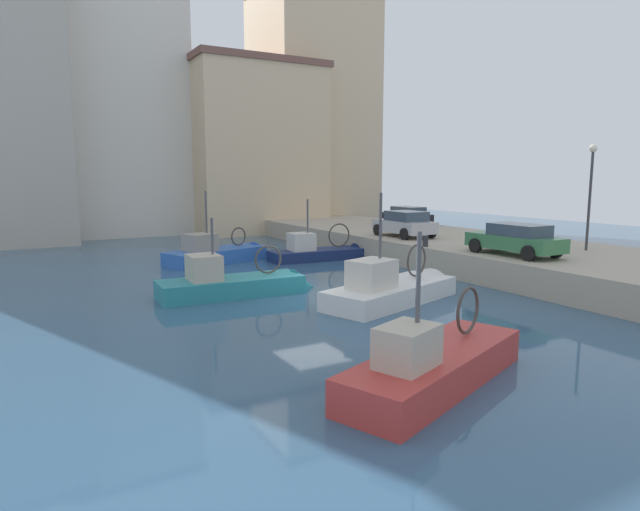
{
  "coord_description": "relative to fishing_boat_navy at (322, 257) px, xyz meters",
  "views": [
    {
      "loc": [
        -10.06,
        -18.32,
        4.63
      ],
      "look_at": [
        1.41,
        1.93,
        1.2
      ],
      "focal_mm": 30.51,
      "sensor_mm": 36.0,
      "label": 1
    }
  ],
  "objects": [
    {
      "name": "fishing_boat_teal",
      "position": [
        -7.34,
        -6.36,
        -0.01
      ],
      "size": [
        6.42,
        2.3,
        3.89
      ],
      "color": "teal",
      "rests_on": "ground"
    },
    {
      "name": "quay_streetlamp",
      "position": [
        8.2,
        -10.42,
        4.31
      ],
      "size": [
        0.36,
        0.36,
        4.83
      ],
      "color": "#38383D",
      "rests_on": "quay_wall"
    },
    {
      "name": "fishing_boat_red",
      "position": [
        -6.66,
        -17.15,
        -0.04
      ],
      "size": [
        6.65,
        3.83,
        4.3
      ],
      "color": "#BC3833",
      "rests_on": "ground"
    },
    {
      "name": "fishing_boat_navy",
      "position": [
        0.0,
        0.0,
        0.0
      ],
      "size": [
        6.09,
        2.19,
        4.15
      ],
      "color": "navy",
      "rests_on": "ground"
    },
    {
      "name": "parked_car_green",
      "position": [
        4.01,
        -9.93,
        1.77
      ],
      "size": [
        1.89,
        4.27,
        1.38
      ],
      "color": "#387547",
      "rests_on": "quay_wall"
    },
    {
      "name": "quay_wall",
      "position": [
        6.7,
        -7.74,
        0.46
      ],
      "size": [
        9.0,
        56.0,
        1.2
      ],
      "primitive_type": "cube",
      "color": "#ADA08C",
      "rests_on": "ground"
    },
    {
      "name": "mooring_bollard_mid",
      "position": [
        2.55,
        -5.74,
        1.33
      ],
      "size": [
        0.28,
        0.28,
        0.55
      ],
      "primitive_type": "cylinder",
      "color": "#2D2D33",
      "rests_on": "quay_wall"
    },
    {
      "name": "fishing_boat_blue",
      "position": [
        -5.22,
        1.84,
        -0.01
      ],
      "size": [
        6.62,
        3.77,
        4.72
      ],
      "color": "#2D60B7",
      "rests_on": "ground"
    },
    {
      "name": "water_surface",
      "position": [
        -4.8,
        -7.74,
        -0.14
      ],
      "size": [
        80.0,
        80.0,
        0.0
      ],
      "primitive_type": "plane",
      "color": "#335675",
      "rests_on": "ground"
    },
    {
      "name": "parked_car_black",
      "position": [
        9.24,
        4.12,
        1.72
      ],
      "size": [
        1.96,
        4.0,
        1.28
      ],
      "color": "black",
      "rests_on": "quay_wall"
    },
    {
      "name": "waterfront_building_west_mid",
      "position": [
        9.74,
        18.76,
        10.41
      ],
      "size": [
        10.11,
        8.82,
        21.06
      ],
      "color": "beige",
      "rests_on": "ground"
    },
    {
      "name": "waterfront_building_central",
      "position": [
        -7.38,
        19.84,
        9.87
      ],
      "size": [
        10.7,
        8.16,
        19.98
      ],
      "color": "silver",
      "rests_on": "ground"
    },
    {
      "name": "parked_car_silver",
      "position": [
        4.37,
        -1.81,
        1.8
      ],
      "size": [
        2.14,
        3.86,
        1.45
      ],
      "color": "#B7B7BC",
      "rests_on": "quay_wall"
    },
    {
      "name": "waterfront_building_west",
      "position": [
        2.83,
        16.75,
        6.73
      ],
      "size": [
        10.9,
        8.47,
        13.7
      ],
      "color": "beige",
      "rests_on": "ground"
    },
    {
      "name": "fishing_boat_white",
      "position": [
        -2.63,
        -10.25,
        -0.0
      ],
      "size": [
        6.88,
        3.86,
        4.96
      ],
      "color": "white",
      "rests_on": "ground"
    }
  ]
}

